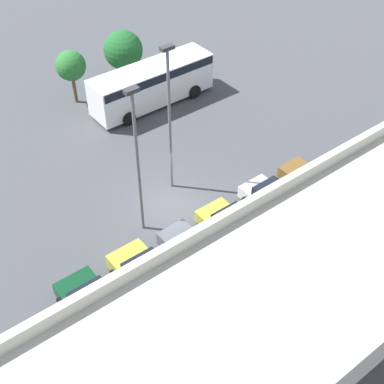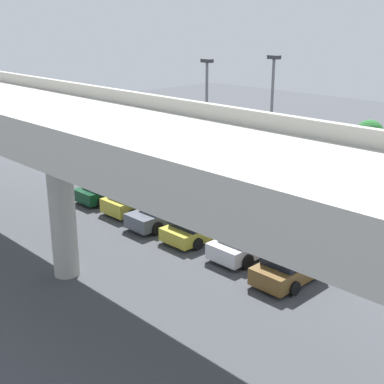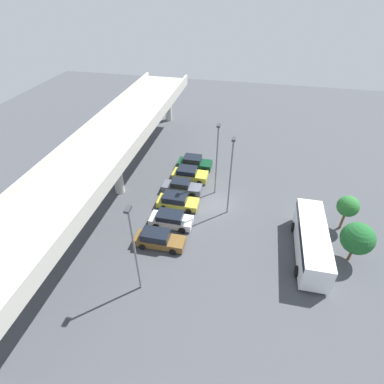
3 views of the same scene
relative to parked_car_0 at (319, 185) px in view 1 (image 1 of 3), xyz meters
name	(u,v)px [view 1 (image 1 of 3)]	position (x,y,z in m)	size (l,w,h in m)	color
ground_plane	(170,205)	(7.23, -4.53, -0.75)	(91.75, 91.75, 0.00)	#424449
highway_overpass	(356,247)	(7.23, 7.03, 5.83)	(43.93, 6.72, 7.84)	#ADAAA0
parked_car_0	(319,185)	(0.00, 0.00, 0.00)	(1.97, 4.77, 1.61)	brown
parked_car_1	(277,203)	(2.95, -0.40, -0.01)	(2.09, 4.35, 1.51)	silver
parked_car_2	(237,230)	(6.03, -0.24, -0.03)	(2.16, 4.51, 1.51)	gold
parked_car_3	(197,255)	(8.73, -0.13, -0.03)	(1.98, 4.56, 1.56)	#515660
parked_car_4	(148,278)	(11.48, -0.44, 0.00)	(2.22, 4.31, 1.59)	gold
parked_car_5	(95,309)	(14.35, -0.45, -0.01)	(2.18, 4.42, 1.60)	#0C381E
shuttle_bus	(152,82)	(1.92, -13.88, 0.96)	(9.02, 2.70, 2.87)	white
lamp_post_mid_lot	(137,154)	(9.41, -3.99, 4.26)	(0.70, 0.35, 8.62)	slate
lamp_post_by_overpass	(169,112)	(6.16, -5.83, 4.40)	(0.70, 0.35, 8.89)	slate
tree_front_left	(123,50)	(1.93, -17.44, 1.93)	(2.83, 2.83, 4.10)	brown
tree_front_centre	(71,66)	(6.15, -17.40, 2.08)	(2.08, 2.08, 3.90)	brown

